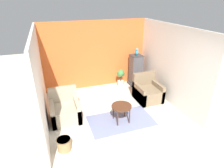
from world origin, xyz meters
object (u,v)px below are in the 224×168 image
Objects in this scene: birdcage at (136,71)px; parrot at (137,52)px; potted_plant at (121,77)px; wicker_basket at (64,144)px; coffee_table at (121,107)px; armchair_right at (148,92)px; armchair_left at (65,110)px.

parrot reaches higher than birdcage.
birdcage is 0.78m from parrot.
potted_plant reaches higher than wicker_basket.
coffee_table is 2.67m from birdcage.
armchair_right is at bearing 26.17° from wicker_basket.
parrot is (0.00, 0.00, 0.78)m from birdcage.
potted_plant is at bearing 174.80° from birdcage.
armchair_right is at bearing 4.55° from armchair_left.
armchair_right is 0.72× the size of birdcage.
birdcage is (1.50, 2.20, 0.15)m from coffee_table.
parrot reaches higher than wicker_basket.
armchair_right reaches higher than coffee_table.
birdcage is at bearing 83.32° from armchair_right.
birdcage is at bearing 55.65° from coffee_table.
parrot is (3.03, 1.54, 1.09)m from armchair_left.
wicker_basket is (-1.71, -0.62, -0.30)m from coffee_table.
wicker_basket is (-2.58, -2.87, -0.24)m from potted_plant.
armchair_left is 0.72× the size of birdcage.
armchair_left and armchair_right have the same top height.
armchair_left is 1.00× the size of armchair_right.
armchair_right is 3.16× the size of parrot.
coffee_table is 2.42m from potted_plant.
potted_plant is (-0.48, 1.37, 0.12)m from armchair_right.
armchair_left is at bearing -153.01° from birdcage.
wicker_basket is (-3.21, -2.82, -0.44)m from birdcage.
birdcage reaches higher than coffee_table.
armchair_right is 1.46m from potted_plant.
potted_plant is (-0.63, 0.06, -0.20)m from birdcage.
birdcage is at bearing 41.25° from wicker_basket.
coffee_table is 0.64× the size of armchair_left.
coffee_table is 1.84m from wicker_basket.
coffee_table is 2.01× the size of parrot.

